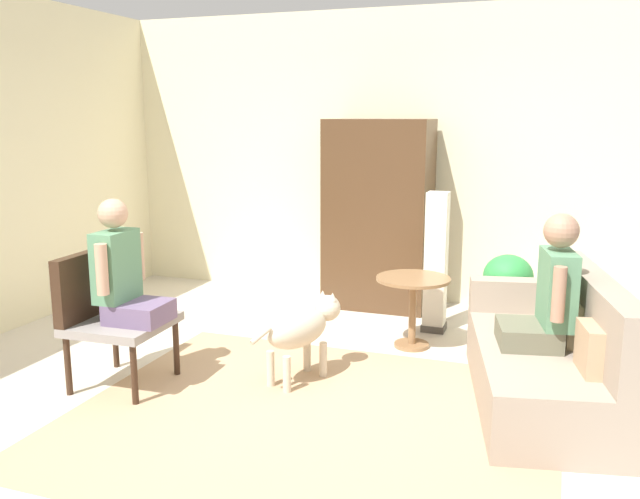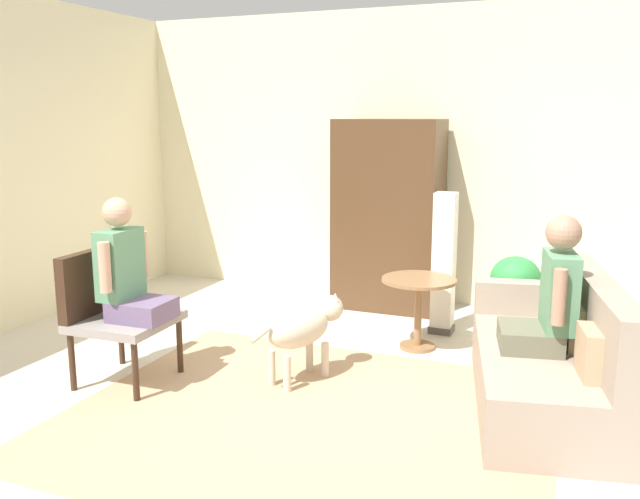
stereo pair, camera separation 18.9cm
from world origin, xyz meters
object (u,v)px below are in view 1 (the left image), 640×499
dog (302,328)px  armoire_cabinet (378,215)px  round_end_table (413,296)px  armchair (106,308)px  couch (550,358)px  potted_plant (507,294)px  column_lamp (436,263)px  person_on_couch (548,294)px  person_on_armchair (123,273)px

dog → armoire_cabinet: armoire_cabinet is taller
round_end_table → armchair: bearing=-142.0°
couch → potted_plant: bearing=108.9°
round_end_table → potted_plant: potted_plant is taller
column_lamp → armoire_cabinet: size_ratio=0.67×
armchair → person_on_couch: bearing=12.5°
person_on_couch → person_on_armchair: bearing=-166.9°
armchair → potted_plant: size_ratio=1.22×
armchair → potted_plant: (2.57, 1.73, -0.11)m
armoire_cabinet → armchair: bearing=-116.7°
armchair → round_end_table: armchair is taller
column_lamp → potted_plant: bearing=-18.9°
round_end_table → potted_plant: 0.77m
potted_plant → column_lamp: size_ratio=0.62×
person_on_couch → round_end_table: size_ratio=1.44×
person_on_armchair → potted_plant: (2.41, 1.73, -0.36)m
couch → round_end_table: (-1.07, 0.77, 0.12)m
couch → person_on_armchair: bearing=-166.2°
couch → potted_plant: size_ratio=2.45×
couch → armoire_cabinet: (-1.66, 1.85, 0.61)m
dog → couch: bearing=6.2°
round_end_table → armoire_cabinet: (-0.58, 1.08, 0.49)m
column_lamp → round_end_table: bearing=-100.9°
round_end_table → dog: dog is taller
armchair → round_end_table: size_ratio=1.56×
person_on_couch → person_on_armchair: size_ratio=1.02×
couch → person_on_armchair: 2.90m
couch → round_end_table: 1.32m
dog → person_on_armchair: bearing=-155.7°
armchair → round_end_table: bearing=38.0°
round_end_table → column_lamp: bearing=79.1°
person_on_couch → armoire_cabinet: 2.50m
dog → potted_plant: size_ratio=1.07×
armchair → armoire_cabinet: 2.86m
column_lamp → dog: bearing=-115.6°
couch → armchair: (-2.93, -0.69, 0.24)m
armchair → armoire_cabinet: (1.27, 2.54, 0.37)m
person_on_couch → armoire_cabinet: (-1.62, 1.90, 0.17)m
dog → column_lamp: column_lamp is taller
armoire_cabinet → couch: bearing=-48.2°
round_end_table → armoire_cabinet: size_ratio=0.33×
potted_plant → column_lamp: (-0.62, 0.21, 0.16)m
person_on_couch → dog: size_ratio=1.05×
person_on_armchair → dog: (1.11, 0.50, -0.42)m
dog → column_lamp: size_ratio=0.67×
round_end_table → column_lamp: column_lamp is taller
column_lamp → armoire_cabinet: (-0.68, 0.60, 0.31)m
person_on_couch → round_end_table: (-1.03, 0.81, -0.32)m
armchair → column_lamp: 2.75m
potted_plant → armoire_cabinet: 1.60m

